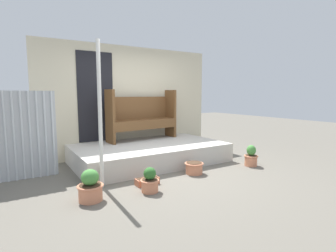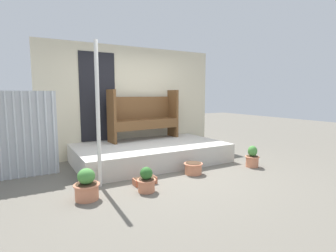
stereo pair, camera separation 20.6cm
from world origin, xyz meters
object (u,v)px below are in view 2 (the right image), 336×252
flower_pot_left (87,186)px  flower_pot_right (193,168)px  bench (144,115)px  flower_pot_middle (146,181)px  planter_box_rect (145,181)px  support_post (98,115)px  flower_pot_far_right (252,158)px

flower_pot_left → flower_pot_right: bearing=6.8°
bench → flower_pot_middle: bearing=-119.1°
flower_pot_left → flower_pot_middle: (0.85, -0.14, -0.03)m
planter_box_rect → bench: bearing=65.8°
flower_pot_middle → flower_pot_left: bearing=170.7°
flower_pot_middle → bench: bearing=66.4°
flower_pot_right → bench: bearing=95.2°
flower_pot_right → planter_box_rect: flower_pot_right is taller
flower_pot_left → planter_box_rect: flower_pot_left is taller
support_post → flower_pot_middle: 1.27m
bench → flower_pot_far_right: (1.49, -2.01, -0.80)m
flower_pot_right → flower_pot_left: bearing=-173.2°
flower_pot_left → planter_box_rect: size_ratio=1.17×
flower_pot_right → flower_pot_middle: bearing=-161.6°
flower_pot_right → flower_pot_far_right: (1.32, -0.19, 0.07)m
flower_pot_middle → flower_pot_right: 1.19m
flower_pot_left → support_post: bearing=55.7°
bench → flower_pot_far_right: 2.63m
bench → flower_pot_left: 2.85m
support_post → flower_pot_left: size_ratio=5.12×
support_post → flower_pot_middle: support_post is taller
support_post → planter_box_rect: support_post is taller
flower_pot_left → flower_pot_middle: bearing=-9.3°
flower_pot_middle → planter_box_rect: bearing=69.6°
bench → planter_box_rect: 2.26m
support_post → flower_pot_left: bearing=-124.3°
flower_pot_middle → flower_pot_right: bearing=18.4°
planter_box_rect → flower_pot_right: bearing=3.7°
bench → planter_box_rect: bearing=-119.6°
flower_pot_right → flower_pot_far_right: bearing=-8.2°
flower_pot_far_right → planter_box_rect: (-2.34, 0.13, -0.13)m
support_post → flower_pot_left: 1.10m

